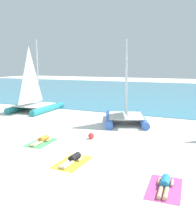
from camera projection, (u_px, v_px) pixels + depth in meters
The scene contains 11 objects.
ground_plane at pixel (125, 116), 20.57m from camera, with size 120.00×120.00×0.00m, color white.
ocean_water at pixel (168, 92), 38.85m from camera, with size 120.00×40.00×0.05m, color teal.
sailboat_teal at pixel (35, 101), 22.42m from camera, with size 3.38×5.01×6.29m.
sailboat_blue at pixel (126, 111), 17.82m from camera, with size 4.34×5.24×5.86m.
towel_left at pixel (41, 143), 13.41m from camera, with size 1.10×1.90×0.01m, color #4CB266.
sunbather_left at pixel (42, 140), 13.45m from camera, with size 0.57×1.57×0.30m.
towel_middle at pixel (72, 162), 10.69m from camera, with size 1.10×1.90×0.01m, color yellow.
sunbather_middle at pixel (73, 159), 10.73m from camera, with size 0.54×1.56×0.30m.
towel_right at pixel (164, 188), 8.44m from camera, with size 1.10×1.90×0.01m, color #D84C99.
sunbather_right at pixel (165, 184), 8.47m from camera, with size 0.57×1.57×0.30m.
beach_ball at pixel (91, 136), 14.08m from camera, with size 0.35×0.35×0.35m, color red.
Camera 1 is at (6.46, -9.23, 4.09)m, focal length 40.19 mm.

